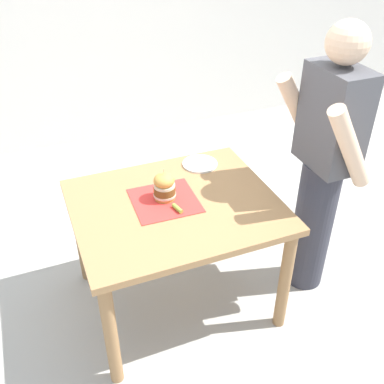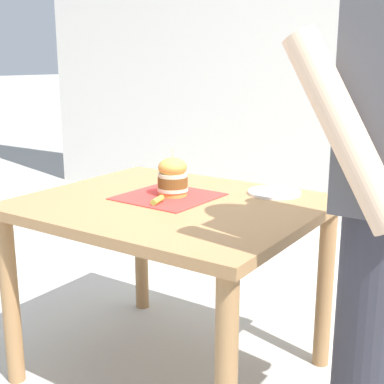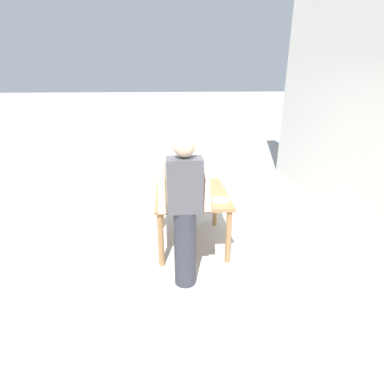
% 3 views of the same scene
% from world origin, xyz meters
% --- Properties ---
extents(ground_plane, '(80.00, 80.00, 0.00)m').
position_xyz_m(ground_plane, '(0.00, 0.00, 0.00)').
color(ground_plane, '#ADAAA3').
extents(patio_table, '(0.95, 1.12, 0.76)m').
position_xyz_m(patio_table, '(0.00, 0.00, 0.64)').
color(patio_table, '#9E7247').
rests_on(patio_table, ground).
extents(serving_paper, '(0.37, 0.37, 0.00)m').
position_xyz_m(serving_paper, '(-0.04, -0.05, 0.76)').
color(serving_paper, red).
rests_on(serving_paper, patio_table).
extents(sandwich, '(0.13, 0.13, 0.19)m').
position_xyz_m(sandwich, '(-0.06, -0.04, 0.84)').
color(sandwich, gold).
rests_on(sandwich, serving_paper).
extents(pickle_spear, '(0.08, 0.04, 0.02)m').
position_xyz_m(pickle_spear, '(0.07, -0.01, 0.77)').
color(pickle_spear, '#8EA83D').
rests_on(pickle_spear, serving_paper).
extents(side_plate_with_forks, '(0.22, 0.22, 0.02)m').
position_xyz_m(side_plate_with_forks, '(-0.33, 0.29, 0.76)').
color(side_plate_with_forks, white).
rests_on(side_plate_with_forks, patio_table).
extents(diner_across_table, '(0.55, 0.35, 1.69)m').
position_xyz_m(diner_across_table, '(0.14, 0.85, 0.88)').
color(diner_across_table, '#33333D').
rests_on(diner_across_table, ground).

